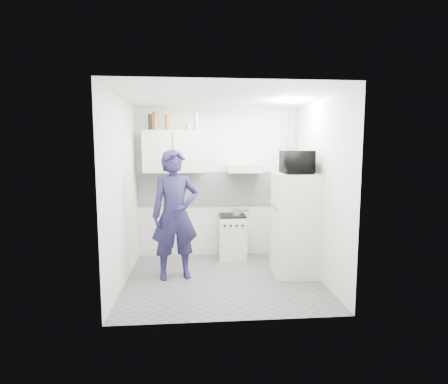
{
  "coord_description": "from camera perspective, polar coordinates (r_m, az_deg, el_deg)",
  "views": [
    {
      "loc": [
        -0.4,
        -4.88,
        1.88
      ],
      "look_at": [
        0.04,
        0.3,
        1.25
      ],
      "focal_mm": 28.0,
      "sensor_mm": 36.0,
      "label": 1
    }
  ],
  "objects": [
    {
      "name": "upper_cabinet",
      "position": [
        5.97,
        -8.26,
        6.54
      ],
      "size": [
        1.0,
        0.35,
        0.7
      ],
      "primitive_type": "cube",
      "color": "silver",
      "rests_on": "wall_back"
    },
    {
      "name": "canister_b",
      "position": [
        5.97,
        -5.8,
        10.6
      ],
      "size": [
        0.07,
        0.07,
        0.14
      ],
      "primitive_type": "cylinder",
      "color": "silver",
      "rests_on": "upper_cabinet"
    },
    {
      "name": "stove_top",
      "position": [
        6.02,
        1.36,
        -3.87
      ],
      "size": [
        0.44,
        0.44,
        0.03
      ],
      "primitive_type": "cube",
      "color": "black",
      "rests_on": "stove"
    },
    {
      "name": "bottle_e",
      "position": [
        5.97,
        -4.51,
        11.34
      ],
      "size": [
        0.07,
        0.07,
        0.29
      ],
      "primitive_type": "cylinder",
      "color": "silver",
      "rests_on": "upper_cabinet"
    },
    {
      "name": "bottle_c",
      "position": [
        5.99,
        -9.35,
        11.13
      ],
      "size": [
        0.06,
        0.06,
        0.26
      ],
      "primitive_type": "cylinder",
      "color": "brown",
      "rests_on": "upper_cabinet"
    },
    {
      "name": "pipe_a",
      "position": [
        6.31,
        10.81,
        1.51
      ],
      "size": [
        0.05,
        0.05,
        2.6
      ],
      "primitive_type": "cylinder",
      "color": "beige",
      "rests_on": "floor"
    },
    {
      "name": "wall_left",
      "position": [
        5.02,
        -16.31,
        -0.01
      ],
      "size": [
        0.0,
        2.6,
        2.6
      ],
      "primitive_type": "plane",
      "rotation": [
        1.57,
        0.0,
        1.57
      ],
      "color": "silver",
      "rests_on": "floor"
    },
    {
      "name": "wall_right",
      "position": [
        5.23,
        15.31,
        0.3
      ],
      "size": [
        0.0,
        2.6,
        2.6
      ],
      "primitive_type": "plane",
      "rotation": [
        1.57,
        0.0,
        -1.57
      ],
      "color": "silver",
      "rests_on": "floor"
    },
    {
      "name": "bottle_a",
      "position": [
        6.02,
        -11.96,
        11.08
      ],
      "size": [
        0.06,
        0.06,
        0.27
      ],
      "primitive_type": "cylinder",
      "color": "black",
      "rests_on": "upper_cabinet"
    },
    {
      "name": "bottle_b",
      "position": [
        6.01,
        -11.21,
        11.25
      ],
      "size": [
        0.08,
        0.08,
        0.3
      ],
      "primitive_type": "cylinder",
      "color": "brown",
      "rests_on": "upper_cabinet"
    },
    {
      "name": "wall_back",
      "position": [
        6.17,
        -1.1,
        1.51
      ],
      "size": [
        2.8,
        0.0,
        2.8
      ],
      "primitive_type": "plane",
      "rotation": [
        1.57,
        0.0,
        0.0
      ],
      "color": "silver",
      "rests_on": "floor"
    },
    {
      "name": "microwave",
      "position": [
        5.25,
        11.81,
        4.82
      ],
      "size": [
        0.62,
        0.43,
        0.33
      ],
      "primitive_type": "imported",
      "rotation": [
        0.0,
        0.0,
        1.53
      ],
      "color": "black",
      "rests_on": "fridge"
    },
    {
      "name": "ceiling_spot_fixture",
      "position": [
        5.32,
        10.81,
        14.25
      ],
      "size": [
        0.1,
        0.1,
        0.02
      ],
      "primitive_type": "cylinder",
      "color": "white",
      "rests_on": "ceiling"
    },
    {
      "name": "fridge",
      "position": [
        5.36,
        11.56,
        -5.21
      ],
      "size": [
        0.65,
        0.65,
        1.53
      ],
      "primitive_type": "cube",
      "rotation": [
        0.0,
        0.0,
        -0.02
      ],
      "color": "silver",
      "rests_on": "floor"
    },
    {
      "name": "floor",
      "position": [
        5.24,
        -0.15,
        -14.09
      ],
      "size": [
        2.8,
        2.8,
        0.0
      ],
      "primitive_type": "plane",
      "color": "slate",
      "rests_on": "ground"
    },
    {
      "name": "stove",
      "position": [
        6.1,
        1.35,
        -7.41
      ],
      "size": [
        0.46,
        0.46,
        0.74
      ],
      "primitive_type": "cube",
      "color": "beige",
      "rests_on": "floor"
    },
    {
      "name": "backsplash",
      "position": [
        6.17,
        -1.09,
        0.57
      ],
      "size": [
        2.74,
        0.03,
        0.6
      ],
      "primitive_type": "cube",
      "color": "white",
      "rests_on": "wall_back"
    },
    {
      "name": "pipe_b",
      "position": [
        6.28,
        9.76,
        1.5
      ],
      "size": [
        0.04,
        0.04,
        2.6
      ],
      "primitive_type": "cylinder",
      "color": "beige",
      "rests_on": "floor"
    },
    {
      "name": "range_hood",
      "position": [
        5.95,
        3.39,
        3.9
      ],
      "size": [
        0.6,
        0.5,
        0.14
      ],
      "primitive_type": "cube",
      "color": "beige",
      "rests_on": "wall_back"
    },
    {
      "name": "ceiling",
      "position": [
        4.95,
        -0.16,
        15.27
      ],
      "size": [
        2.8,
        2.8,
        0.0
      ],
      "primitive_type": "plane",
      "color": "white",
      "rests_on": "wall_back"
    },
    {
      "name": "person",
      "position": [
        5.13,
        -7.99,
        -3.69
      ],
      "size": [
        0.77,
        0.58,
        1.88
      ],
      "primitive_type": "imported",
      "rotation": [
        0.0,
        0.0,
        0.21
      ],
      "color": "#1E1B40",
      "rests_on": "floor"
    },
    {
      "name": "saucepan",
      "position": [
        6.0,
        2.0,
        -3.36
      ],
      "size": [
        0.15,
        0.15,
        0.09
      ],
      "primitive_type": "cylinder",
      "color": "silver",
      "rests_on": "stove_top"
    }
  ]
}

